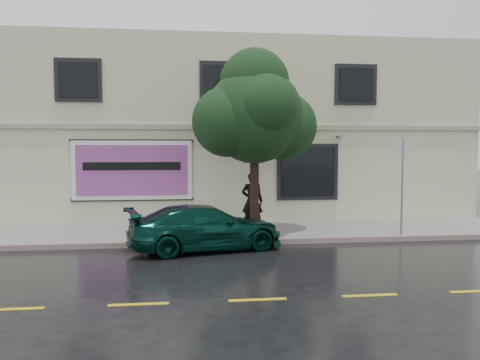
{
  "coord_description": "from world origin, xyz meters",
  "views": [
    {
      "loc": [
        -1.33,
        -12.0,
        2.86
      ],
      "look_at": [
        0.34,
        2.2,
        1.86
      ],
      "focal_mm": 35.0,
      "sensor_mm": 36.0,
      "label": 1
    }
  ],
  "objects": [
    {
      "name": "billboard",
      "position": [
        -3.2,
        4.92,
        2.05
      ],
      "size": [
        4.3,
        0.16,
        2.2
      ],
      "color": "white",
      "rests_on": "ground"
    },
    {
      "name": "sidewalk",
      "position": [
        0.0,
        3.25,
        0.07
      ],
      "size": [
        20.0,
        3.5,
        0.15
      ],
      "primitive_type": "cube",
      "color": "gray",
      "rests_on": "ground"
    },
    {
      "name": "fire_hydrant",
      "position": [
        -2.27,
        1.8,
        0.54
      ],
      "size": [
        0.33,
        0.31,
        0.79
      ],
      "rotation": [
        0.0,
        0.0,
        0.07
      ],
      "color": "silver",
      "rests_on": "sidewalk"
    },
    {
      "name": "road_marking",
      "position": [
        0.0,
        -3.5,
        0.01
      ],
      "size": [
        19.0,
        0.12,
        0.01
      ],
      "primitive_type": "cube",
      "color": "gold",
      "rests_on": "ground"
    },
    {
      "name": "car",
      "position": [
        -0.78,
        0.95,
        0.63
      ],
      "size": [
        4.66,
        2.89,
        1.26
      ],
      "primitive_type": "imported",
      "rotation": [
        0.0,
        0.0,
        1.81
      ],
      "color": "#072C24",
      "rests_on": "ground"
    },
    {
      "name": "umbrella",
      "position": [
        0.83,
        2.98,
        2.39
      ],
      "size": [
        1.14,
        1.14,
        0.65
      ],
      "primitive_type": "imported",
      "rotation": [
        0.0,
        0.0,
        0.38
      ],
      "color": "black",
      "rests_on": "pedestrian"
    },
    {
      "name": "curb",
      "position": [
        0.0,
        1.5,
        0.07
      ],
      "size": [
        20.0,
        0.18,
        0.16
      ],
      "primitive_type": "cube",
      "color": "gray",
      "rests_on": "ground"
    },
    {
      "name": "ground",
      "position": [
        0.0,
        0.0,
        0.0
      ],
      "size": [
        90.0,
        90.0,
        0.0
      ],
      "primitive_type": "plane",
      "color": "black",
      "rests_on": "ground"
    },
    {
      "name": "pedestrian",
      "position": [
        0.83,
        2.98,
        1.11
      ],
      "size": [
        0.78,
        0.59,
        1.92
      ],
      "primitive_type": "imported",
      "rotation": [
        0.0,
        0.0,
        2.93
      ],
      "color": "black",
      "rests_on": "sidewalk"
    },
    {
      "name": "sign_pole",
      "position": [
        5.33,
        1.7,
        1.9
      ],
      "size": [
        0.36,
        0.1,
        2.97
      ],
      "rotation": [
        0.0,
        0.0,
        -0.22
      ],
      "color": "gray",
      "rests_on": "sidewalk"
    },
    {
      "name": "building",
      "position": [
        0.0,
        9.0,
        3.5
      ],
      "size": [
        20.0,
        8.12,
        7.0
      ],
      "color": "beige",
      "rests_on": "ground"
    },
    {
      "name": "street_tree",
      "position": [
        0.84,
        2.63,
        3.86
      ],
      "size": [
        3.03,
        3.03,
        5.24
      ],
      "color": "#331E16",
      "rests_on": "sidewalk"
    }
  ]
}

